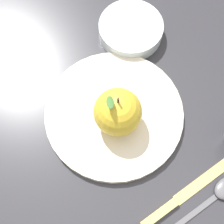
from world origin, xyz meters
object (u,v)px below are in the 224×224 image
Objects in this scene: apple at (116,113)px; dinner_plate at (112,114)px; side_bowl at (131,29)px; knife at (184,195)px; spoon at (218,195)px.

dinner_plate is at bearing -87.30° from apple.
dinner_plate is at bearing 57.78° from side_bowl.
apple is at bearing 60.57° from side_bowl.
dinner_plate reaches higher than knife.
dinner_plate reaches higher than spoon.
apple reaches higher than side_bowl.
apple is 0.46× the size of knife.
side_bowl is 0.35m from spoon.
dinner_plate is 0.19m from knife.
dinner_plate is 0.23m from spoon.
knife is (0.03, 0.33, -0.02)m from side_bowl.
spoon is (-0.05, 0.02, 0.00)m from knife.
spoon is (-0.12, 0.18, -0.05)m from apple.
side_bowl is (-0.10, -0.16, 0.01)m from dinner_plate.
side_bowl is at bearing -95.88° from knife.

